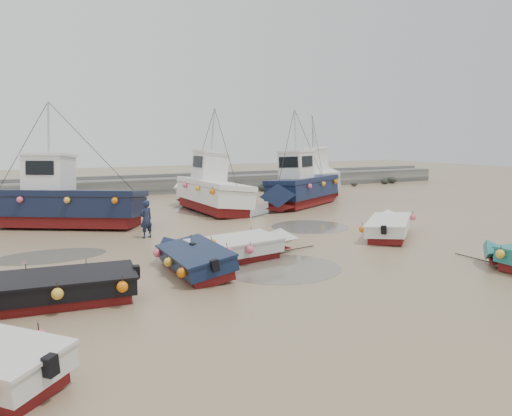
# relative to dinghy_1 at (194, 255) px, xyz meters

# --- Properties ---
(ground) EXTENTS (120.00, 120.00, 0.00)m
(ground) POSITION_rel_dinghy_1_xyz_m (4.40, 1.66, -0.55)
(ground) COLOR #96785A
(ground) RESTS_ON ground
(seawall) EXTENTS (60.00, 4.92, 1.50)m
(seawall) POSITION_rel_dinghy_1_xyz_m (4.45, 23.65, 0.08)
(seawall) COLOR slate
(seawall) RESTS_ON ground
(puddle_a) EXTENTS (4.20, 4.20, 0.01)m
(puddle_a) POSITION_rel_dinghy_1_xyz_m (2.75, -1.13, -0.54)
(puddle_a) COLOR #625B4E
(puddle_a) RESTS_ON ground
(puddle_b) EXTENTS (3.93, 3.93, 0.01)m
(puddle_b) POSITION_rel_dinghy_1_xyz_m (8.10, 5.23, -0.54)
(puddle_b) COLOR #625B4E
(puddle_b) RESTS_ON ground
(puddle_c) EXTENTS (4.15, 4.15, 0.01)m
(puddle_c) POSITION_rel_dinghy_1_xyz_m (-4.16, 4.42, -0.54)
(puddle_c) COLOR #625B4E
(puddle_c) RESTS_ON ground
(puddle_d) EXTENTS (6.35, 6.35, 0.01)m
(puddle_d) POSITION_rel_dinghy_1_xyz_m (6.83, 13.03, -0.54)
(puddle_d) COLOR #625B4E
(puddle_d) RESTS_ON ground
(dinghy_1) EXTENTS (2.16, 5.97, 1.43)m
(dinghy_1) POSITION_rel_dinghy_1_xyz_m (0.00, 0.00, 0.00)
(dinghy_1) COLOR maroon
(dinghy_1) RESTS_ON ground
(dinghy_3) EXTENTS (5.46, 5.12, 1.43)m
(dinghy_3) POSITION_rel_dinghy_1_xyz_m (10.09, 1.59, -0.01)
(dinghy_3) COLOR maroon
(dinghy_3) RESTS_ON ground
(dinghy_4) EXTENTS (6.43, 2.33, 1.43)m
(dinghy_4) POSITION_rel_dinghy_1_xyz_m (-4.84, -1.59, -0.01)
(dinghy_4) COLOR maroon
(dinghy_4) RESTS_ON ground
(dinghy_5) EXTENTS (5.69, 2.32, 1.43)m
(dinghy_5) POSITION_rel_dinghy_1_xyz_m (2.14, 0.64, 0.00)
(dinghy_5) COLOR maroon
(dinghy_5) RESTS_ON ground
(cabin_boat_0) EXTENTS (9.67, 6.70, 6.22)m
(cabin_boat_0) POSITION_rel_dinghy_1_xyz_m (-3.26, 10.99, 0.78)
(cabin_boat_0) COLOR maroon
(cabin_boat_0) RESTS_ON ground
(cabin_boat_1) EXTENTS (2.87, 9.91, 6.22)m
(cabin_boat_1) POSITION_rel_dinghy_1_xyz_m (5.64, 12.83, 0.80)
(cabin_boat_1) COLOR maroon
(cabin_boat_1) RESTS_ON ground
(cabin_boat_2) EXTENTS (8.73, 5.74, 6.22)m
(cabin_boat_2) POSITION_rel_dinghy_1_xyz_m (11.60, 11.77, 0.82)
(cabin_boat_2) COLOR maroon
(cabin_boat_2) RESTS_ON ground
(cabin_boat_3) EXTENTS (5.60, 8.75, 6.22)m
(cabin_boat_3) POSITION_rel_dinghy_1_xyz_m (17.19, 17.74, 0.83)
(cabin_boat_3) COLOR maroon
(cabin_boat_3) RESTS_ON ground
(person) EXTENTS (0.72, 0.60, 1.70)m
(person) POSITION_rel_dinghy_1_xyz_m (0.03, 6.21, -0.55)
(person) COLOR #171F36
(person) RESTS_ON ground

